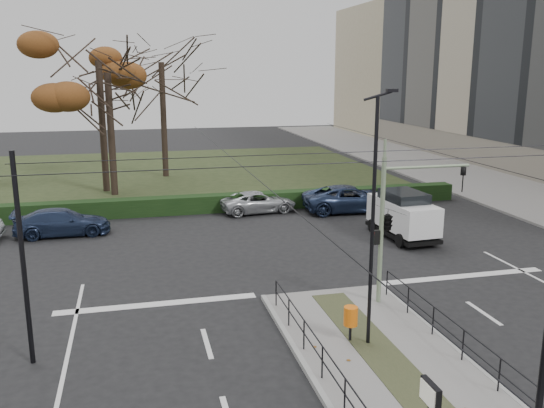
{
  "coord_description": "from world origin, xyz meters",
  "views": [
    {
      "loc": [
        -6.55,
        -13.92,
        7.98
      ],
      "look_at": [
        -1.13,
        8.4,
        2.68
      ],
      "focal_mm": 38.0,
      "sensor_mm": 36.0,
      "label": 1
    }
  ],
  "objects_px": {
    "info_panel": "(429,407)",
    "bare_tree_near": "(108,82)",
    "litter_bin": "(351,317)",
    "streetlamp_median_far": "(373,220)",
    "rust_tree": "(98,61)",
    "parked_car_fifth": "(350,199)",
    "parked_car_fourth": "(258,202)",
    "white_van": "(403,214)",
    "parked_car_third": "(62,222)",
    "bare_tree_center": "(162,71)",
    "traffic_light": "(390,219)"
  },
  "relations": [
    {
      "from": "streetlamp_median_far",
      "to": "bare_tree_center",
      "type": "height_order",
      "value": "bare_tree_center"
    },
    {
      "from": "info_panel",
      "to": "bare_tree_near",
      "type": "xyz_separation_m",
      "value": [
        -6.36,
        29.9,
        5.37
      ]
    },
    {
      "from": "parked_car_fourth",
      "to": "parked_car_fifth",
      "type": "relative_size",
      "value": 0.8
    },
    {
      "from": "parked_car_fourth",
      "to": "parked_car_fifth",
      "type": "height_order",
      "value": "parked_car_fifth"
    },
    {
      "from": "bare_tree_center",
      "to": "parked_car_fifth",
      "type": "relative_size",
      "value": 2.07
    },
    {
      "from": "traffic_light",
      "to": "parked_car_fifth",
      "type": "height_order",
      "value": "traffic_light"
    },
    {
      "from": "bare_tree_center",
      "to": "streetlamp_median_far",
      "type": "bearing_deg",
      "value": -82.22
    },
    {
      "from": "white_van",
      "to": "info_panel",
      "type": "bearing_deg",
      "value": -114.8
    },
    {
      "from": "info_panel",
      "to": "parked_car_fifth",
      "type": "distance_m",
      "value": 23.33
    },
    {
      "from": "parked_car_fourth",
      "to": "rust_tree",
      "type": "height_order",
      "value": "rust_tree"
    },
    {
      "from": "parked_car_fifth",
      "to": "bare_tree_near",
      "type": "bearing_deg",
      "value": 63.86
    },
    {
      "from": "traffic_light",
      "to": "streetlamp_median_far",
      "type": "xyz_separation_m",
      "value": [
        -1.87,
        -2.85,
        0.79
      ]
    },
    {
      "from": "white_van",
      "to": "parked_car_third",
      "type": "bearing_deg",
      "value": 164.65
    },
    {
      "from": "rust_tree",
      "to": "bare_tree_near",
      "type": "relative_size",
      "value": 1.09
    },
    {
      "from": "info_panel",
      "to": "bare_tree_near",
      "type": "bearing_deg",
      "value": 102.0
    },
    {
      "from": "litter_bin",
      "to": "parked_car_fourth",
      "type": "xyz_separation_m",
      "value": [
        0.91,
        16.95,
        -0.3
      ]
    },
    {
      "from": "traffic_light",
      "to": "white_van",
      "type": "xyz_separation_m",
      "value": [
        4.28,
        7.52,
        -1.89
      ]
    },
    {
      "from": "parked_car_fourth",
      "to": "litter_bin",
      "type": "bearing_deg",
      "value": 170.66
    },
    {
      "from": "info_panel",
      "to": "white_van",
      "type": "relative_size",
      "value": 0.52
    },
    {
      "from": "white_van",
      "to": "bare_tree_near",
      "type": "relative_size",
      "value": 0.43
    },
    {
      "from": "litter_bin",
      "to": "bare_tree_near",
      "type": "distance_m",
      "value": 25.51
    },
    {
      "from": "traffic_light",
      "to": "bare_tree_center",
      "type": "xyz_separation_m",
      "value": [
        -5.97,
        27.13,
        4.94
      ]
    },
    {
      "from": "traffic_light",
      "to": "streetlamp_median_far",
      "type": "relative_size",
      "value": 0.69
    },
    {
      "from": "parked_car_fourth",
      "to": "bare_tree_near",
      "type": "relative_size",
      "value": 0.42
    },
    {
      "from": "traffic_light",
      "to": "litter_bin",
      "type": "distance_m",
      "value": 4.12
    },
    {
      "from": "info_panel",
      "to": "parked_car_fourth",
      "type": "bearing_deg",
      "value": 85.41
    },
    {
      "from": "parked_car_third",
      "to": "bare_tree_center",
      "type": "distance_m",
      "value": 17.89
    },
    {
      "from": "parked_car_third",
      "to": "parked_car_fourth",
      "type": "distance_m",
      "value": 10.8
    },
    {
      "from": "streetlamp_median_far",
      "to": "info_panel",
      "type": "bearing_deg",
      "value": -103.3
    },
    {
      "from": "litter_bin",
      "to": "rust_tree",
      "type": "distance_m",
      "value": 27.31
    },
    {
      "from": "litter_bin",
      "to": "rust_tree",
      "type": "bearing_deg",
      "value": 107.51
    },
    {
      "from": "traffic_light",
      "to": "litter_bin",
      "type": "bearing_deg",
      "value": -132.33
    },
    {
      "from": "traffic_light",
      "to": "bare_tree_center",
      "type": "bearing_deg",
      "value": 102.41
    },
    {
      "from": "bare_tree_center",
      "to": "parked_car_fifth",
      "type": "distance_m",
      "value": 18.44
    },
    {
      "from": "litter_bin",
      "to": "info_panel",
      "type": "xyz_separation_m",
      "value": [
        -0.96,
        -6.32,
        1.06
      ]
    },
    {
      "from": "streetlamp_median_far",
      "to": "bare_tree_center",
      "type": "distance_m",
      "value": 30.54
    },
    {
      "from": "litter_bin",
      "to": "parked_car_fifth",
      "type": "height_order",
      "value": "parked_car_fifth"
    },
    {
      "from": "rust_tree",
      "to": "bare_tree_near",
      "type": "distance_m",
      "value": 2.01
    },
    {
      "from": "parked_car_third",
      "to": "white_van",
      "type": "distance_m",
      "value": 16.86
    },
    {
      "from": "streetlamp_median_far",
      "to": "bare_tree_near",
      "type": "distance_m",
      "value": 25.32
    },
    {
      "from": "rust_tree",
      "to": "bare_tree_near",
      "type": "xyz_separation_m",
      "value": [
        0.56,
        -1.39,
        -1.34
      ]
    },
    {
      "from": "info_panel",
      "to": "parked_car_third",
      "type": "relative_size",
      "value": 0.5
    },
    {
      "from": "bare_tree_center",
      "to": "parked_car_fifth",
      "type": "xyz_separation_m",
      "value": [
        9.78,
        -13.84,
        -7.28
      ]
    },
    {
      "from": "litter_bin",
      "to": "streetlamp_median_far",
      "type": "xyz_separation_m",
      "value": [
        0.47,
        -0.28,
        2.99
      ]
    },
    {
      "from": "white_van",
      "to": "bare_tree_near",
      "type": "height_order",
      "value": "bare_tree_near"
    },
    {
      "from": "litter_bin",
      "to": "parked_car_fifth",
      "type": "xyz_separation_m",
      "value": [
        6.15,
        15.87,
        -0.14
      ]
    },
    {
      "from": "parked_car_third",
      "to": "parked_car_fifth",
      "type": "relative_size",
      "value": 0.84
    },
    {
      "from": "white_van",
      "to": "bare_tree_center",
      "type": "distance_m",
      "value": 23.16
    },
    {
      "from": "parked_car_fifth",
      "to": "bare_tree_center",
      "type": "bearing_deg",
      "value": 38.89
    },
    {
      "from": "streetlamp_median_far",
      "to": "bare_tree_center",
      "type": "relative_size",
      "value": 0.65
    }
  ]
}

